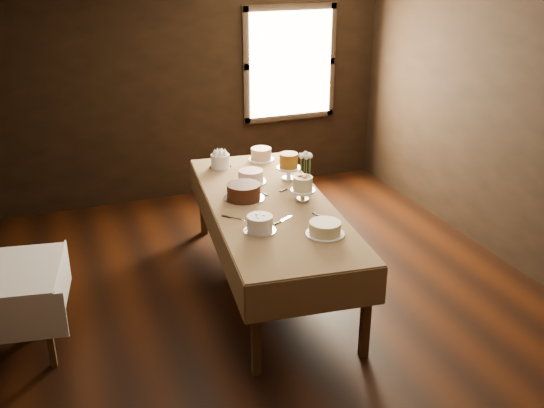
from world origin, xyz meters
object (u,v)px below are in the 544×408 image
Objects in this scene: cake_server_b at (325,219)px; cake_server_d at (292,187)px; side_table at (5,280)px; cake_meringue at (220,162)px; cake_lattice at (251,177)px; cake_flowers at (303,190)px; cake_server_c at (255,191)px; flower_vase at (305,180)px; cake_server_e at (239,219)px; cake_cream at (325,229)px; cake_speckled at (261,154)px; cake_server_a at (286,219)px; cake_swirl at (260,224)px; cake_chocolate at (244,192)px; cake_caramel at (289,168)px; display_table at (270,209)px.

cake_server_b is 0.78m from cake_server_d.
side_table is 3.78× the size of cake_meringue.
cake_server_d is (0.32, -0.29, -0.05)m from cake_lattice.
cake_meringue is 1.03× the size of cake_flowers.
cake_server_b is 1.00× the size of cake_server_c.
flower_vase is at bearing 9.07° from side_table.
cake_server_d is at bearing 81.91° from cake_server_e.
cake_cream is (0.33, -1.84, -0.02)m from cake_meringue.
flower_vase is at bearing -32.01° from cake_server_d.
cake_server_a is at bearing -102.33° from cake_speckled.
cake_cream is at bearing -104.97° from flower_vase.
cake_cream is at bearing -13.49° from side_table.
side_table is 3.88× the size of cake_flowers.
cake_swirl is (-0.30, -1.09, 0.01)m from cake_lattice.
cake_cream is 1.36× the size of cake_server_b.
cake_flowers is at bearing 3.18° from side_table.
side_table is 6.94× the size of flower_vase.
cake_lattice is at bearing 115.95° from cake_flowers.
cake_chocolate is at bearing -159.72° from cake_server_b.
side_table is at bearing -176.82° from cake_flowers.
cake_cream is (-0.21, -1.28, -0.07)m from cake_caramel.
side_table is 2.53m from cake_cream.
cake_server_e reaches higher than display_table.
cake_chocolate is at bearing 139.53° from display_table.
side_table is 2.47m from cake_meringue.
cake_swirl reaches higher than cake_server_c.
cake_server_e is at bearing -135.43° from cake_caramel.
cake_server_c is (0.16, 0.14, -0.07)m from cake_chocolate.
cake_meringue reaches higher than cake_chocolate.
cake_lattice is 1.11m from cake_server_b.
cake_chocolate is at bearing -117.72° from cake_lattice.
cake_meringue is at bearing 100.26° from cake_cream.
cake_caramel reaches higher than cake_server_a.
cake_server_e is at bearing 136.43° from cake_cream.
display_table reaches higher than side_table.
cake_caramel is at bearing -85.31° from cake_speckled.
flower_vase reaches higher than display_table.
cake_server_a is 0.77m from flower_vase.
cake_lattice is 1.14× the size of cake_swirl.
cake_lattice is 1.27× the size of cake_server_e.
cake_server_b is 1.00× the size of cake_server_d.
cake_chocolate is 3.04× the size of flower_vase.
side_table is 3.42× the size of cake_caramel.
cake_cream is 1.36× the size of cake_server_c.
cake_meringue reaches higher than display_table.
flower_vase is at bearing 46.28° from cake_swirl.
cake_flowers is 1.03× the size of cake_server_b.
cake_cream reaches higher than cake_server_b.
cake_meringue is 1.06× the size of cake_server_e.
side_table is (-2.27, -0.20, -0.16)m from display_table.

